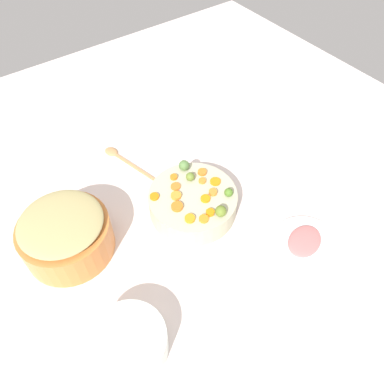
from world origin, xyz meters
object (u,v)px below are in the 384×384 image
metal_pot (67,237)px  wooden_spoon (121,158)px  serving_bowl_carrots (192,202)px  ham_plate (307,245)px  casserole_dish (129,343)px

metal_pot → wooden_spoon: 0.42m
serving_bowl_carrots → ham_plate: bearing=-148.2°
casserole_dish → ham_plate: size_ratio=0.90×
serving_bowl_carrots → casserole_dish: bearing=125.0°
metal_pot → ham_plate: metal_pot is taller
serving_bowl_carrots → wooden_spoon: serving_bowl_carrots is taller
wooden_spoon → ham_plate: 0.76m
serving_bowl_carrots → wooden_spoon: size_ratio=1.06×
ham_plate → serving_bowl_carrots: bearing=31.8°
wooden_spoon → casserole_dish: (-0.64, 0.33, 0.04)m
serving_bowl_carrots → ham_plate: 0.40m
serving_bowl_carrots → metal_pot: size_ratio=1.07×
ham_plate → metal_pot: bearing=54.4°
wooden_spoon → ham_plate: bearing=-157.5°
casserole_dish → metal_pot: bearing=-0.4°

